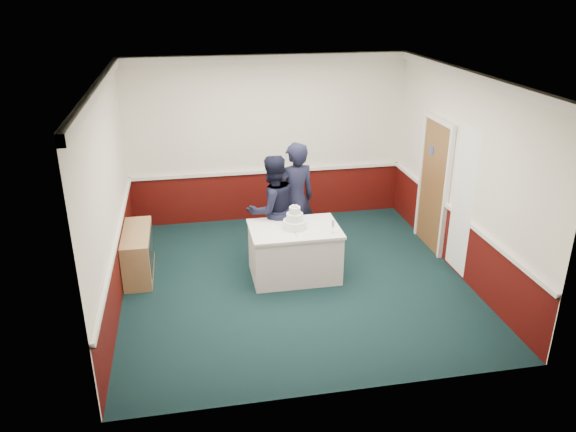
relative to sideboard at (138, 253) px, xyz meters
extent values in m
plane|color=black|center=(2.28, -0.66, -0.35)|extent=(5.00, 5.00, 0.00)
cube|color=white|center=(2.28, 1.82, 1.15)|extent=(5.00, 0.05, 3.00)
cube|color=white|center=(-0.20, -0.66, 1.15)|extent=(0.05, 5.00, 3.00)
cube|color=white|center=(4.75, -0.66, 1.15)|extent=(0.05, 5.00, 3.00)
cube|color=white|center=(2.28, -0.66, 2.62)|extent=(5.00, 5.00, 0.05)
cube|color=#420B08|center=(2.28, 1.82, 0.10)|extent=(5.00, 0.02, 0.90)
cube|color=white|center=(2.28, 1.81, 0.57)|extent=(4.98, 0.05, 0.06)
cube|color=white|center=(2.28, 1.80, 2.58)|extent=(5.00, 0.08, 0.12)
cube|color=brown|center=(4.74, 0.14, 0.70)|extent=(0.05, 0.90, 2.10)
cube|color=#234799|center=(4.71, 0.29, 1.27)|extent=(0.01, 0.12, 0.12)
cube|color=white|center=(4.70, -0.91, 0.85)|extent=(0.02, 0.60, 2.20)
cube|color=#A87E51|center=(0.00, 0.00, 0.00)|extent=(0.40, 1.20, 0.70)
cube|color=black|center=(0.20, 0.00, 0.05)|extent=(0.01, 1.00, 0.50)
cube|color=white|center=(2.31, -0.49, 0.03)|extent=(1.28, 0.88, 0.76)
cube|color=white|center=(2.31, -0.49, 0.42)|extent=(1.32, 0.92, 0.04)
cylinder|color=white|center=(2.31, -0.49, 0.50)|extent=(0.34, 0.34, 0.12)
cylinder|color=silver|center=(2.31, -0.49, 0.45)|extent=(0.35, 0.35, 0.03)
cylinder|color=white|center=(2.31, -0.49, 0.61)|extent=(0.24, 0.24, 0.11)
cylinder|color=silver|center=(2.31, -0.49, 0.57)|extent=(0.25, 0.25, 0.02)
cylinder|color=white|center=(2.31, -0.49, 0.72)|extent=(0.16, 0.16, 0.10)
cylinder|color=silver|center=(2.31, -0.49, 0.68)|extent=(0.17, 0.17, 0.02)
sphere|color=#EDE5C9|center=(2.31, -0.49, 0.79)|extent=(0.03, 0.03, 0.03)
sphere|color=#EDE5C9|center=(2.33, -0.48, 0.79)|extent=(0.03, 0.03, 0.03)
sphere|color=#EDE5C9|center=(2.29, -0.47, 0.79)|extent=(0.03, 0.03, 0.03)
sphere|color=#EDE5C9|center=(2.32, -0.51, 0.79)|extent=(0.03, 0.03, 0.03)
sphere|color=#EDE5C9|center=(2.28, -0.50, 0.79)|extent=(0.03, 0.03, 0.03)
cube|color=silver|center=(2.28, -0.69, 0.44)|extent=(0.03, 0.22, 0.00)
cylinder|color=silver|center=(2.81, -0.77, 0.44)|extent=(0.05, 0.05, 0.01)
cylinder|color=silver|center=(2.81, -0.77, 0.49)|extent=(0.01, 0.01, 0.09)
cylinder|color=silver|center=(2.81, -0.77, 0.59)|extent=(0.04, 0.04, 0.11)
imported|color=black|center=(2.07, 0.08, 0.52)|extent=(1.01, 0.90, 1.74)
imported|color=black|center=(2.46, 0.25, 0.59)|extent=(0.78, 0.61, 1.88)
camera|label=1|loc=(0.81, -7.87, 3.78)|focal=35.00mm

